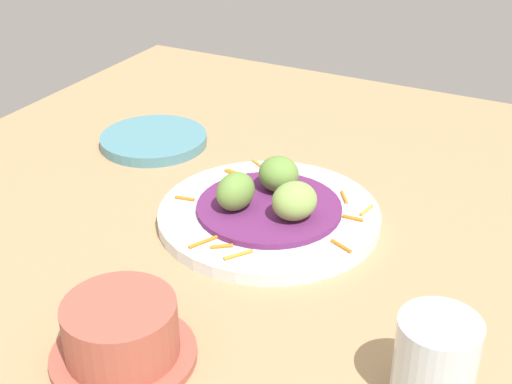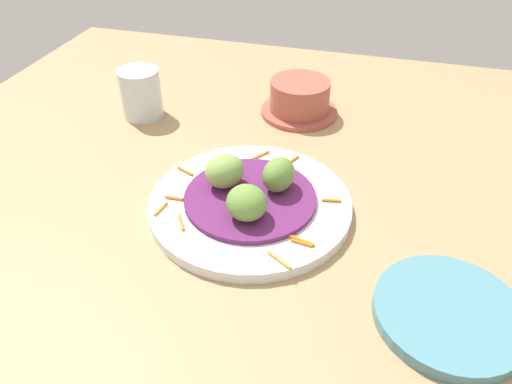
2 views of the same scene
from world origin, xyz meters
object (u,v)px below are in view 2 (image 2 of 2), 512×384
Objects in this scene: water_glass at (141,93)px; guac_scoop_right at (247,203)px; main_plate at (250,204)px; guac_scoop_center at (225,171)px; terracotta_bowl at (300,99)px; side_plate_small at (449,314)px; guac_scoop_left at (279,174)px.

guac_scoop_right is at bearing -132.77° from water_glass.
main_plate is 3.22× the size of water_glass.
guac_scoop_center reaches higher than guac_scoop_right.
terracotta_bowl is at bearing -1.88° from main_plate.
guac_scoop_center is 31.77cm from side_plate_small.
guac_scoop_left is 0.62× the size of water_glass.
guac_scoop_left is 0.97× the size of guac_scoop_center.
side_plate_small is (-14.36, -21.67, -3.76)cm from guac_scoop_left.
guac_scoop_right reaches higher than main_plate.
water_glass is at bearing 47.23° from guac_scoop_right.
guac_scoop_left is 0.98× the size of guac_scoop_right.
guac_scoop_left is 7.17cm from guac_scoop_right.
side_plate_small is 1.88× the size of water_glass.
guac_scoop_left is at bearing -79.61° from guac_scoop_center.
side_plate_small is 59.14cm from water_glass.
water_glass is at bearing 51.67° from main_plate.
guac_scoop_center is at bearing 169.64° from terracotta_bowl.
guac_scoop_center is at bearing 100.39° from guac_scoop_left.
guac_scoop_center reaches higher than main_plate.
guac_scoop_right is 25.51cm from side_plate_small.
guac_scoop_left is 26.27cm from side_plate_small.
terracotta_bowl reaches higher than main_plate.
main_plate is at bearing 178.12° from terracotta_bowl.
guac_scoop_right is (-4.07, -0.75, 3.61)cm from main_plate.
side_plate_small is 46.09cm from terracotta_bowl.
side_plate_small is at bearing -114.47° from guac_scoop_center.
water_glass reaches higher than terracotta_bowl.
side_plate_small is at bearing -123.53° from guac_scoop_left.
terracotta_bowl is at bearing -10.36° from guac_scoop_center.
terracotta_bowl is (24.98, 2.25, -1.68)cm from guac_scoop_left.
water_glass reaches higher than side_plate_small.
guac_scoop_left reaches higher than side_plate_small.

